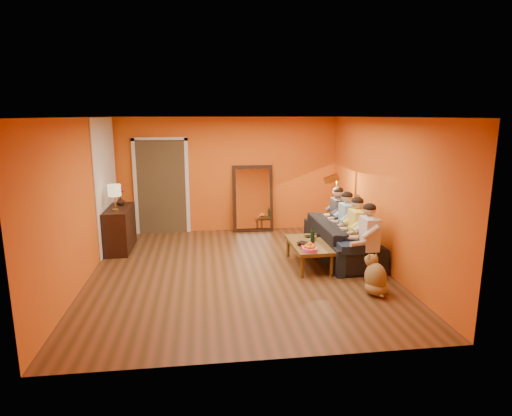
{
  "coord_description": "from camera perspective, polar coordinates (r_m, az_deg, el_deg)",
  "views": [
    {
      "loc": [
        -0.6,
        -6.94,
        2.63
      ],
      "look_at": [
        0.35,
        0.5,
        1.0
      ],
      "focal_mm": 30.0,
      "sensor_mm": 36.0,
      "label": 1
    }
  ],
  "objects": [
    {
      "name": "person_mid_right",
      "position": [
        8.36,
        12.02,
        -1.99
      ],
      "size": [
        0.7,
        0.44,
        1.22
      ],
      "primitive_type": null,
      "color": "#8CB8D9",
      "rests_on": "sofa"
    },
    {
      "name": "fruit_bowl",
      "position": [
        7.17,
        7.18,
        -5.12
      ],
      "size": [
        0.26,
        0.26,
        0.16
      ],
      "primitive_type": null,
      "color": "#F054A3",
      "rests_on": "coffee_table"
    },
    {
      "name": "door_header",
      "position": [
        9.7,
        -12.76,
        8.96
      ],
      "size": [
        1.22,
        0.06,
        0.08
      ],
      "primitive_type": "cube",
      "color": "white",
      "rests_on": "wall_back"
    },
    {
      "name": "book_upper",
      "position": [
        7.38,
        6.11,
        -4.8
      ],
      "size": [
        0.26,
        0.26,
        0.02
      ],
      "primitive_type": "imported",
      "rotation": [
        0.0,
        0.0,
        0.78
      ],
      "color": "black",
      "rests_on": "book_mid"
    },
    {
      "name": "book_lower",
      "position": [
        7.4,
        6.08,
        -5.09
      ],
      "size": [
        0.27,
        0.3,
        0.02
      ],
      "primitive_type": "imported",
      "rotation": [
        0.0,
        0.0,
        0.5
      ],
      "color": "black",
      "rests_on": "coffee_table"
    },
    {
      "name": "dog",
      "position": [
        6.72,
        15.67,
        -8.5
      ],
      "size": [
        0.34,
        0.52,
        0.6
      ],
      "primitive_type": null,
      "rotation": [
        0.0,
        0.0,
        -0.02
      ],
      "color": "olive",
      "rests_on": "floor"
    },
    {
      "name": "tumbler",
      "position": [
        7.76,
        7.71,
        -4.03
      ],
      "size": [
        0.1,
        0.1,
        0.09
      ],
      "primitive_type": "imported",
      "rotation": [
        0.0,
        0.0,
        -0.01
      ],
      "color": "#B27F3F",
      "rests_on": "coffee_table"
    },
    {
      "name": "table_lamp",
      "position": [
        8.49,
        -18.3,
        1.29
      ],
      "size": [
        0.24,
        0.24,
        0.51
      ],
      "primitive_type": null,
      "color": "beige",
      "rests_on": "sideboard"
    },
    {
      "name": "vase",
      "position": [
        9.05,
        -17.59,
        0.89
      ],
      "size": [
        0.16,
        0.16,
        0.17
      ],
      "primitive_type": "imported",
      "color": "black",
      "rests_on": "sideboard"
    },
    {
      "name": "wine_bottle",
      "position": [
        7.55,
        7.55,
        -3.63
      ],
      "size": [
        0.07,
        0.07,
        0.31
      ],
      "primitive_type": "cylinder",
      "color": "black",
      "rests_on": "coffee_table"
    },
    {
      "name": "coffee_table",
      "position": [
        7.7,
        7.01,
        -6.16
      ],
      "size": [
        0.64,
        1.23,
        0.42
      ],
      "primitive_type": null,
      "rotation": [
        0.0,
        0.0,
        0.01
      ],
      "color": "brown",
      "rests_on": "floor"
    },
    {
      "name": "white_accent",
      "position": [
        8.99,
        -19.33,
        3.06
      ],
      "size": [
        0.02,
        1.9,
        2.58
      ],
      "primitive_type": "cube",
      "color": "white",
      "rests_on": "wall_left"
    },
    {
      "name": "flowers",
      "position": [
        9.0,
        -17.7,
        2.51
      ],
      "size": [
        0.17,
        0.17,
        0.45
      ],
      "primitive_type": null,
      "color": "#B31B14",
      "rests_on": "vase"
    },
    {
      "name": "person_mid_left",
      "position": [
        7.86,
        13.33,
        -2.97
      ],
      "size": [
        0.7,
        0.44,
        1.22
      ],
      "primitive_type": null,
      "color": "#F2E250",
      "rests_on": "sofa"
    },
    {
      "name": "door_jamb_left",
      "position": [
        9.88,
        -15.76,
        2.61
      ],
      "size": [
        0.08,
        0.06,
        2.2
      ],
      "primitive_type": "cube",
      "color": "white",
      "rests_on": "wall_back"
    },
    {
      "name": "sideboard",
      "position": [
        8.92,
        -17.66,
        -2.64
      ],
      "size": [
        0.44,
        1.18,
        0.85
      ],
      "primitive_type": "cube",
      "color": "black",
      "rests_on": "floor"
    },
    {
      "name": "door_jamb_right",
      "position": [
        9.78,
        -9.13,
        2.81
      ],
      "size": [
        0.08,
        0.06,
        2.2
      ],
      "primitive_type": "cube",
      "color": "white",
      "rests_on": "wall_back"
    },
    {
      "name": "book_mid",
      "position": [
        7.41,
        6.14,
        -4.9
      ],
      "size": [
        0.29,
        0.32,
        0.02
      ],
      "primitive_type": "imported",
      "rotation": [
        0.0,
        0.0,
        -0.45
      ],
      "color": "#B31B14",
      "rests_on": "book_lower"
    },
    {
      "name": "room_shell",
      "position": [
        7.45,
        -2.54,
        1.97
      ],
      "size": [
        5.0,
        5.5,
        2.6
      ],
      "color": "brown",
      "rests_on": "ground"
    },
    {
      "name": "floor_lamp",
      "position": [
        8.89,
        10.59,
        -0.36
      ],
      "size": [
        0.32,
        0.27,
        1.44
      ],
      "primitive_type": null,
      "rotation": [
        0.0,
        0.0,
        -0.09
      ],
      "color": "#BA8E36",
      "rests_on": "floor"
    },
    {
      "name": "mirror_glass",
      "position": [
        9.78,
        -0.4,
        1.24
      ],
      "size": [
        0.78,
        0.21,
        1.35
      ],
      "primitive_type": "cube",
      "rotation": [
        -0.14,
        0.0,
        0.0
      ],
      "color": "white",
      "rests_on": "mirror_frame"
    },
    {
      "name": "sofa",
      "position": [
        8.3,
        11.31,
        -4.03
      ],
      "size": [
        2.3,
        0.9,
        0.67
      ],
      "primitive_type": "imported",
      "rotation": [
        0.0,
        0.0,
        1.57
      ],
      "color": "black",
      "rests_on": "floor"
    },
    {
      "name": "person_far_right",
      "position": [
        8.86,
        10.86,
        -1.13
      ],
      "size": [
        0.7,
        0.44,
        1.22
      ],
      "primitive_type": null,
      "color": "#38373D",
      "rests_on": "sofa"
    },
    {
      "name": "person_far_left",
      "position": [
        7.37,
        14.82,
        -4.07
      ],
      "size": [
        0.7,
        0.44,
        1.22
      ],
      "primitive_type": null,
      "color": "beige",
      "rests_on": "sofa"
    },
    {
      "name": "mirror_frame",
      "position": [
        9.81,
        -0.42,
        1.28
      ],
      "size": [
        0.92,
        0.27,
        1.51
      ],
      "primitive_type": "cube",
      "rotation": [
        -0.14,
        0.0,
        0.0
      ],
      "color": "black",
      "rests_on": "floor"
    },
    {
      "name": "laptop",
      "position": [
        8.0,
        7.69,
        -3.8
      ],
      "size": [
        0.34,
        0.25,
        0.02
      ],
      "primitive_type": "imported",
      "rotation": [
        0.0,
        0.0,
        0.19
      ],
      "color": "black",
      "rests_on": "coffee_table"
    },
    {
      "name": "doorway_recess",
      "position": [
        9.93,
        -12.41,
        2.83
      ],
      "size": [
        1.06,
        0.3,
        2.1
      ],
      "primitive_type": "cube",
      "color": "#3F2D19",
      "rests_on": "floor"
    }
  ]
}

